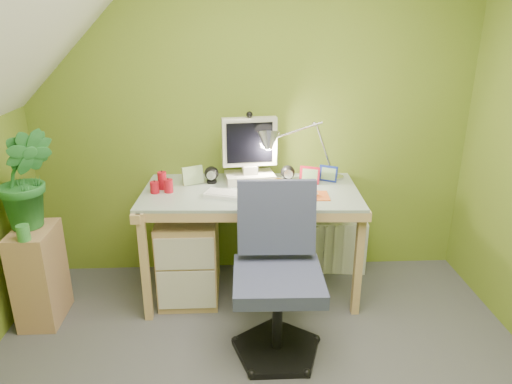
{
  "coord_description": "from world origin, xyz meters",
  "views": [
    {
      "loc": [
        -0.13,
        -1.77,
        1.88
      ],
      "look_at": [
        0.0,
        1.0,
        0.85
      ],
      "focal_mm": 33.0,
      "sensor_mm": 36.0,
      "label": 1
    }
  ],
  "objects_px": {
    "desk": "(251,242)",
    "potted_plant": "(26,179)",
    "monitor": "(250,147)",
    "desk_lamp": "(314,138)",
    "side_ledge": "(40,275)",
    "radiator": "(338,245)",
    "task_chair": "(278,277)"
  },
  "relations": [
    {
      "from": "side_ledge",
      "to": "potted_plant",
      "type": "relative_size",
      "value": 1.01
    },
    {
      "from": "side_ledge",
      "to": "radiator",
      "type": "distance_m",
      "value": 2.14
    },
    {
      "from": "monitor",
      "to": "potted_plant",
      "type": "xyz_separation_m",
      "value": [
        -1.37,
        -0.41,
        -0.07
      ]
    },
    {
      "from": "potted_plant",
      "to": "radiator",
      "type": "xyz_separation_m",
      "value": [
        2.07,
        0.5,
        -0.75
      ]
    },
    {
      "from": "monitor",
      "to": "desk_lamp",
      "type": "height_order",
      "value": "desk_lamp"
    },
    {
      "from": "monitor",
      "to": "side_ledge",
      "type": "distance_m",
      "value": 1.61
    },
    {
      "from": "desk",
      "to": "task_chair",
      "type": "relative_size",
      "value": 1.42
    },
    {
      "from": "task_chair",
      "to": "radiator",
      "type": "bearing_deg",
      "value": 60.99
    },
    {
      "from": "desk",
      "to": "potted_plant",
      "type": "height_order",
      "value": "potted_plant"
    },
    {
      "from": "desk",
      "to": "monitor",
      "type": "relative_size",
      "value": 2.92
    },
    {
      "from": "desk",
      "to": "side_ledge",
      "type": "relative_size",
      "value": 2.26
    },
    {
      "from": "monitor",
      "to": "radiator",
      "type": "bearing_deg",
      "value": -0.0
    },
    {
      "from": "potted_plant",
      "to": "task_chair",
      "type": "relative_size",
      "value": 0.62
    },
    {
      "from": "radiator",
      "to": "side_ledge",
      "type": "bearing_deg",
      "value": -158.14
    },
    {
      "from": "side_ledge",
      "to": "task_chair",
      "type": "distance_m",
      "value": 1.57
    },
    {
      "from": "desk",
      "to": "side_ledge",
      "type": "bearing_deg",
      "value": -165.96
    },
    {
      "from": "desk",
      "to": "desk_lamp",
      "type": "bearing_deg",
      "value": 24.31
    },
    {
      "from": "radiator",
      "to": "desk_lamp",
      "type": "bearing_deg",
      "value": -152.89
    },
    {
      "from": "monitor",
      "to": "desk",
      "type": "bearing_deg",
      "value": -97.38
    },
    {
      "from": "desk",
      "to": "radiator",
      "type": "relative_size",
      "value": 3.48
    },
    {
      "from": "monitor",
      "to": "side_ledge",
      "type": "relative_size",
      "value": 0.78
    },
    {
      "from": "radiator",
      "to": "desk",
      "type": "bearing_deg",
      "value": -151.81
    },
    {
      "from": "desk",
      "to": "monitor",
      "type": "distance_m",
      "value": 0.67
    },
    {
      "from": "monitor",
      "to": "desk_lamp",
      "type": "relative_size",
      "value": 0.79
    },
    {
      "from": "monitor",
      "to": "radiator",
      "type": "xyz_separation_m",
      "value": [
        0.7,
        0.09,
        -0.82
      ]
    },
    {
      "from": "task_chair",
      "to": "desk_lamp",
      "type": "bearing_deg",
      "value": 71.21
    },
    {
      "from": "desk_lamp",
      "to": "side_ledge",
      "type": "relative_size",
      "value": 0.98
    },
    {
      "from": "side_ledge",
      "to": "potted_plant",
      "type": "bearing_deg",
      "value": 90.0
    },
    {
      "from": "desk",
      "to": "potted_plant",
      "type": "xyz_separation_m",
      "value": [
        -1.37,
        -0.23,
        0.57
      ]
    },
    {
      "from": "potted_plant",
      "to": "radiator",
      "type": "relative_size",
      "value": 1.52
    },
    {
      "from": "desk",
      "to": "task_chair",
      "type": "height_order",
      "value": "task_chair"
    },
    {
      "from": "desk",
      "to": "radiator",
      "type": "distance_m",
      "value": 0.77
    }
  ]
}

